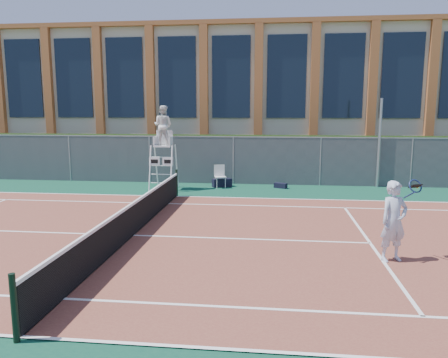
# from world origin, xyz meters

# --- Properties ---
(ground) EXTENTS (120.00, 120.00, 0.00)m
(ground) POSITION_xyz_m (0.00, 0.00, 0.00)
(ground) COLOR #233814
(apron) EXTENTS (36.00, 20.00, 0.01)m
(apron) POSITION_xyz_m (0.00, 1.00, 0.01)
(apron) COLOR #0E3D2E
(apron) RESTS_ON ground
(tennis_court) EXTENTS (23.77, 10.97, 0.02)m
(tennis_court) POSITION_xyz_m (0.00, 0.00, 0.02)
(tennis_court) COLOR brown
(tennis_court) RESTS_ON apron
(tennis_net) EXTENTS (0.10, 11.30, 1.10)m
(tennis_net) POSITION_xyz_m (0.00, 0.00, 0.54)
(tennis_net) COLOR black
(tennis_net) RESTS_ON ground
(fence) EXTENTS (40.00, 0.06, 2.20)m
(fence) POSITION_xyz_m (0.00, 8.80, 1.10)
(fence) COLOR #595E60
(fence) RESTS_ON ground
(hedge) EXTENTS (40.00, 1.40, 2.20)m
(hedge) POSITION_xyz_m (0.00, 10.00, 1.10)
(hedge) COLOR black
(hedge) RESTS_ON ground
(building) EXTENTS (45.00, 10.60, 8.22)m
(building) POSITION_xyz_m (0.00, 17.95, 4.15)
(building) COLOR #BFB49E
(building) RESTS_ON ground
(steel_pole) EXTENTS (0.12, 0.12, 3.96)m
(steel_pole) POSITION_xyz_m (8.53, 8.70, 1.98)
(steel_pole) COLOR #9EA0A5
(steel_pole) RESTS_ON ground
(umpire_chair) EXTENTS (1.03, 1.58, 3.68)m
(umpire_chair) POSITION_xyz_m (-0.87, 7.05, 2.69)
(umpire_chair) COLOR white
(umpire_chair) RESTS_ON ground
(plastic_chair) EXTENTS (0.59, 0.59, 1.01)m
(plastic_chair) POSITION_xyz_m (1.49, 7.80, 0.61)
(plastic_chair) COLOR silver
(plastic_chair) RESTS_ON apron
(sports_bag_near) EXTENTS (0.92, 0.69, 0.37)m
(sports_bag_near) POSITION_xyz_m (1.57, 7.94, 0.19)
(sports_bag_near) COLOR black
(sports_bag_near) RESTS_ON apron
(sports_bag_far) EXTENTS (0.62, 0.47, 0.23)m
(sports_bag_far) POSITION_xyz_m (4.20, 7.92, 0.12)
(sports_bag_far) COLOR black
(sports_bag_far) RESTS_ON apron
(tennis_player) EXTENTS (1.09, 0.80, 1.87)m
(tennis_player) POSITION_xyz_m (6.60, -1.30, 0.97)
(tennis_player) COLOR silver
(tennis_player) RESTS_ON tennis_court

